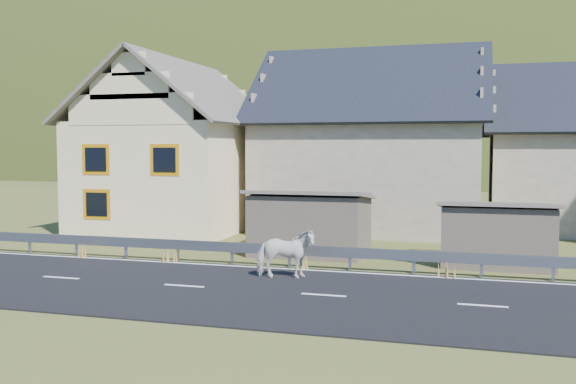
% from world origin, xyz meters
% --- Properties ---
extents(ground, '(160.00, 160.00, 0.00)m').
position_xyz_m(ground, '(0.00, 0.00, 0.00)').
color(ground, '#3A4218').
rests_on(ground, ground).
extents(road, '(60.00, 7.00, 0.04)m').
position_xyz_m(road, '(0.00, 0.00, 0.02)').
color(road, black).
rests_on(road, ground).
extents(lane_markings, '(60.00, 6.60, 0.01)m').
position_xyz_m(lane_markings, '(0.00, 0.00, 0.04)').
color(lane_markings, silver).
rests_on(lane_markings, road).
extents(guardrail, '(28.10, 0.09, 0.75)m').
position_xyz_m(guardrail, '(-0.00, 3.68, 0.56)').
color(guardrail, '#93969B').
rests_on(guardrail, ground).
extents(shed_left, '(4.30, 3.30, 2.40)m').
position_xyz_m(shed_left, '(-2.00, 6.50, 1.10)').
color(shed_left, '#675B4E').
rests_on(shed_left, ground).
extents(shed_right, '(3.80, 2.90, 2.20)m').
position_xyz_m(shed_right, '(4.50, 6.00, 1.00)').
color(shed_right, '#675B4E').
rests_on(shed_right, ground).
extents(house_cream, '(7.80, 9.80, 8.30)m').
position_xyz_m(house_cream, '(-10.00, 12.00, 4.36)').
color(house_cream, '#FAE6B8').
rests_on(house_cream, ground).
extents(house_stone_a, '(10.80, 9.80, 8.90)m').
position_xyz_m(house_stone_a, '(-1.00, 15.00, 4.63)').
color(house_stone_a, tan).
rests_on(house_stone_a, ground).
extents(mountain, '(440.00, 280.00, 260.00)m').
position_xyz_m(mountain, '(5.00, 180.00, -20.00)').
color(mountain, '#25370E').
rests_on(mountain, ground).
extents(conifer_patch, '(76.00, 50.00, 28.00)m').
position_xyz_m(conifer_patch, '(-55.00, 110.00, 6.00)').
color(conifer_patch, black).
rests_on(conifer_patch, ground).
extents(horse, '(1.18, 1.89, 1.48)m').
position_xyz_m(horse, '(-1.59, 1.83, 0.78)').
color(horse, silver).
rests_on(horse, road).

